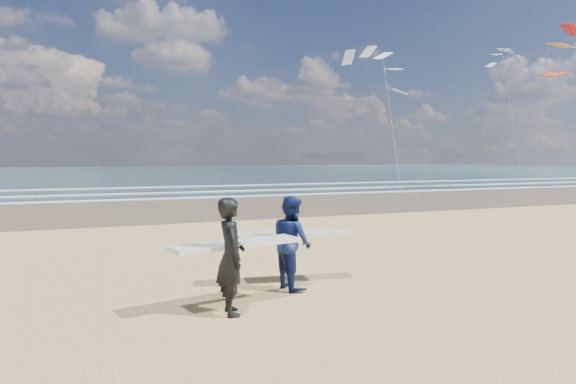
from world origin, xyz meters
name	(u,v)px	position (x,y,z in m)	size (l,w,h in m)	color
wet_sand_strip	(491,196)	(20.00, 18.00, 0.01)	(220.00, 12.00, 0.01)	brown
ocean	(240,172)	(20.00, 72.00, 0.01)	(220.00, 100.00, 0.02)	#193237
foam_breakers	(397,186)	(20.00, 28.10, 0.05)	(220.00, 11.70, 0.05)	white
surfer_near	(232,254)	(-1.40, 0.95, 0.92)	(2.26, 1.20, 1.82)	black
surfer_far	(292,242)	(0.06, 2.01, 0.87)	(2.25, 1.23, 1.72)	#0D1A4D
kite_1	(390,107)	(16.47, 23.99, 5.89)	(5.59, 4.72, 10.77)	slate
kite_5	(511,107)	(37.48, 33.87, 7.45)	(4.52, 4.60, 14.51)	slate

